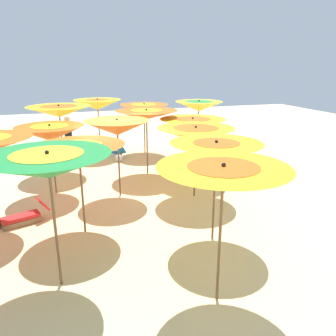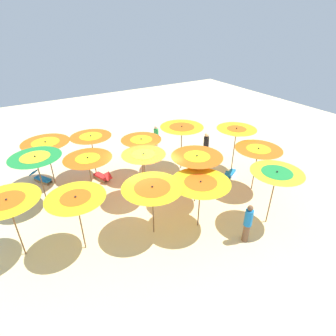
# 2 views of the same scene
# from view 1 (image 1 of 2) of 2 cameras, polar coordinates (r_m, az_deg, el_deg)

# --- Properties ---
(ground) EXTENTS (39.62, 39.62, 0.04)m
(ground) POSITION_cam_1_polar(r_m,az_deg,el_deg) (10.49, -7.48, -4.73)
(ground) COLOR beige
(beach_umbrella_0) EXTENTS (2.06, 2.06, 2.48)m
(beach_umbrella_0) POSITION_cam_1_polar(r_m,az_deg,el_deg) (15.18, -11.93, 10.56)
(beach_umbrella_0) COLOR brown
(beach_umbrella_0) RESTS_ON ground
(beach_umbrella_1) EXTENTS (2.28, 2.28, 2.52)m
(beach_umbrella_1) POSITION_cam_1_polar(r_m,az_deg,el_deg) (12.79, -18.10, 9.19)
(beach_umbrella_1) COLOR brown
(beach_umbrella_1) RESTS_ON ground
(beach_umbrella_2) EXTENTS (2.02, 2.02, 2.20)m
(beach_umbrella_2) POSITION_cam_1_polar(r_m,az_deg,el_deg) (10.65, -19.48, 5.66)
(beach_umbrella_2) COLOR brown
(beach_umbrella_2) RESTS_ON ground
(beach_umbrella_5) EXTENTS (2.15, 2.15, 2.26)m
(beach_umbrella_5) POSITION_cam_1_polar(r_m,az_deg,el_deg) (15.06, -4.10, 10.01)
(beach_umbrella_5) COLOR brown
(beach_umbrella_5) RESTS_ON ground
(beach_umbrella_6) EXTENTS (2.21, 2.21, 2.40)m
(beach_umbrella_6) POSITION_cam_1_polar(r_m,az_deg,el_deg) (11.97, -3.68, 9.06)
(beach_umbrella_6) COLOR brown
(beach_umbrella_6) RESTS_ON ground
(beach_umbrella_7) EXTENTS (1.92, 1.92, 2.40)m
(beach_umbrella_7) POSITION_cam_1_polar(r_m,az_deg,el_deg) (9.93, -8.66, 6.86)
(beach_umbrella_7) COLOR brown
(beach_umbrella_7) RESTS_ON ground
(beach_umbrella_8) EXTENTS (2.09, 2.09, 2.23)m
(beach_umbrella_8) POSITION_cam_1_polar(r_m,az_deg,el_deg) (7.81, -14.98, 2.73)
(beach_umbrella_8) COLOR brown
(beach_umbrella_8) RESTS_ON ground
(beach_umbrella_9) EXTENTS (2.10, 2.10, 2.56)m
(beach_umbrella_9) POSITION_cam_1_polar(r_m,az_deg,el_deg) (5.84, -19.76, 0.41)
(beach_umbrella_9) COLOR brown
(beach_umbrella_9) RESTS_ON ground
(beach_umbrella_10) EXTENTS (2.00, 2.00, 2.45)m
(beach_umbrella_10) POSITION_cam_1_polar(r_m,az_deg,el_deg) (14.44, 5.29, 10.48)
(beach_umbrella_10) COLOR brown
(beach_umbrella_10) RESTS_ON ground
(beach_umbrella_11) EXTENTS (2.27, 2.27, 2.16)m
(beach_umbrella_11) POSITION_cam_1_polar(r_m,az_deg,el_deg) (11.63, 4.22, 7.55)
(beach_umbrella_11) COLOR brown
(beach_umbrella_11) RESTS_ON ground
(beach_umbrella_12) EXTENTS (2.26, 2.26, 2.19)m
(beach_umbrella_12) POSITION_cam_1_polar(r_m,az_deg,el_deg) (9.82, 4.74, 5.84)
(beach_umbrella_12) COLOR brown
(beach_umbrella_12) RESTS_ON ground
(beach_umbrella_13) EXTENTS (2.01, 2.01, 2.35)m
(beach_umbrella_13) POSITION_cam_1_polar(r_m,az_deg,el_deg) (7.27, 8.22, 2.96)
(beach_umbrella_13) COLOR brown
(beach_umbrella_13) RESTS_ON ground
(beach_umbrella_14) EXTENTS (2.09, 2.09, 2.46)m
(beach_umbrella_14) POSITION_cam_1_polar(r_m,az_deg,el_deg) (5.20, 9.38, -1.43)
(beach_umbrella_14) COLOR brown
(beach_umbrella_14) RESTS_ON ground
(lounger_0) EXTENTS (0.82, 1.19, 0.51)m
(lounger_0) POSITION_cam_1_polar(r_m,az_deg,el_deg) (15.01, -9.11, 2.81)
(lounger_0) COLOR silver
(lounger_0) RESTS_ON ground
(lounger_1) EXTENTS (1.23, 0.73, 0.59)m
(lounger_1) POSITION_cam_1_polar(r_m,az_deg,el_deg) (9.32, -23.37, -7.54)
(lounger_1) COLOR olive
(lounger_1) RESTS_ON ground
(beachgoer_1) EXTENTS (0.30, 0.30, 1.89)m
(beachgoer_1) POSITION_cam_1_polar(r_m,az_deg,el_deg) (14.48, -16.62, 5.09)
(beachgoer_1) COLOR beige
(beachgoer_1) RESTS_ON ground
(beachgoer_2) EXTENTS (0.30, 0.30, 1.66)m
(beachgoer_2) POSITION_cam_1_polar(r_m,az_deg,el_deg) (13.41, 8.98, 4.04)
(beachgoer_2) COLOR brown
(beachgoer_2) RESTS_ON ground
(beach_ball) EXTENTS (0.31, 0.31, 0.31)m
(beach_ball) POSITION_cam_1_polar(r_m,az_deg,el_deg) (14.06, -8.34, 1.72)
(beach_ball) COLOR white
(beach_ball) RESTS_ON ground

